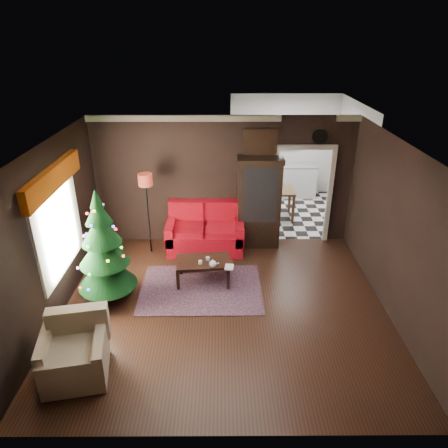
{
  "coord_description": "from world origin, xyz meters",
  "views": [
    {
      "loc": [
        -0.03,
        -5.74,
        4.33
      ],
      "look_at": [
        0.0,
        0.9,
        1.15
      ],
      "focal_mm": 32.61,
      "sensor_mm": 36.0,
      "label": 1
    }
  ],
  "objects_px": {
    "coffee_table": "(204,271)",
    "curio_cabinet": "(259,205)",
    "teapot": "(213,264)",
    "christmas_tree": "(103,246)",
    "wall_clock": "(320,136)",
    "loveseat": "(205,228)",
    "armchair": "(73,350)",
    "kitchen_table": "(279,204)",
    "floor_lamp": "(148,216)"
  },
  "relations": [
    {
      "from": "coffee_table",
      "to": "curio_cabinet",
      "type": "bearing_deg",
      "value": 52.86
    },
    {
      "from": "curio_cabinet",
      "to": "teapot",
      "type": "height_order",
      "value": "curio_cabinet"
    },
    {
      "from": "christmas_tree",
      "to": "wall_clock",
      "type": "relative_size",
      "value": 6.03
    },
    {
      "from": "loveseat",
      "to": "armchair",
      "type": "relative_size",
      "value": 1.92
    },
    {
      "from": "loveseat",
      "to": "christmas_tree",
      "type": "xyz_separation_m",
      "value": [
        -1.63,
        -1.8,
        0.55
      ]
    },
    {
      "from": "coffee_table",
      "to": "kitchen_table",
      "type": "height_order",
      "value": "kitchen_table"
    },
    {
      "from": "christmas_tree",
      "to": "teapot",
      "type": "bearing_deg",
      "value": 8.99
    },
    {
      "from": "teapot",
      "to": "kitchen_table",
      "type": "height_order",
      "value": "kitchen_table"
    },
    {
      "from": "coffee_table",
      "to": "kitchen_table",
      "type": "relative_size",
      "value": 1.33
    },
    {
      "from": "curio_cabinet",
      "to": "wall_clock",
      "type": "relative_size",
      "value": 5.94
    },
    {
      "from": "coffee_table",
      "to": "wall_clock",
      "type": "relative_size",
      "value": 3.11
    },
    {
      "from": "loveseat",
      "to": "curio_cabinet",
      "type": "distance_m",
      "value": 1.25
    },
    {
      "from": "loveseat",
      "to": "kitchen_table",
      "type": "relative_size",
      "value": 2.27
    },
    {
      "from": "armchair",
      "to": "curio_cabinet",
      "type": "bearing_deg",
      "value": 43.19
    },
    {
      "from": "curio_cabinet",
      "to": "kitchen_table",
      "type": "distance_m",
      "value": 1.67
    },
    {
      "from": "loveseat",
      "to": "curio_cabinet",
      "type": "xyz_separation_m",
      "value": [
        1.15,
        0.22,
        0.45
      ]
    },
    {
      "from": "curio_cabinet",
      "to": "coffee_table",
      "type": "bearing_deg",
      "value": -127.14
    },
    {
      "from": "christmas_tree",
      "to": "wall_clock",
      "type": "bearing_deg",
      "value": 28.95
    },
    {
      "from": "teapot",
      "to": "kitchen_table",
      "type": "bearing_deg",
      "value": 63.13
    },
    {
      "from": "coffee_table",
      "to": "loveseat",
      "type": "bearing_deg",
      "value": 90.75
    },
    {
      "from": "curio_cabinet",
      "to": "loveseat",
      "type": "bearing_deg",
      "value": -169.17
    },
    {
      "from": "curio_cabinet",
      "to": "coffee_table",
      "type": "relative_size",
      "value": 1.91
    },
    {
      "from": "curio_cabinet",
      "to": "armchair",
      "type": "height_order",
      "value": "curio_cabinet"
    },
    {
      "from": "coffee_table",
      "to": "teapot",
      "type": "bearing_deg",
      "value": -53.08
    },
    {
      "from": "curio_cabinet",
      "to": "floor_lamp",
      "type": "relative_size",
      "value": 1.03
    },
    {
      "from": "coffee_table",
      "to": "floor_lamp",
      "type": "bearing_deg",
      "value": 135.14
    },
    {
      "from": "armchair",
      "to": "wall_clock",
      "type": "bearing_deg",
      "value": 34.39
    },
    {
      "from": "loveseat",
      "to": "floor_lamp",
      "type": "xyz_separation_m",
      "value": [
        -1.17,
        -0.1,
        0.33
      ]
    },
    {
      "from": "coffee_table",
      "to": "christmas_tree",
      "type": "bearing_deg",
      "value": -162.26
    },
    {
      "from": "floor_lamp",
      "to": "wall_clock",
      "type": "bearing_deg",
      "value": 8.04
    },
    {
      "from": "coffee_table",
      "to": "wall_clock",
      "type": "distance_m",
      "value": 3.58
    },
    {
      "from": "floor_lamp",
      "to": "wall_clock",
      "type": "relative_size",
      "value": 5.78
    },
    {
      "from": "wall_clock",
      "to": "floor_lamp",
      "type": "bearing_deg",
      "value": -171.96
    },
    {
      "from": "coffee_table",
      "to": "kitchen_table",
      "type": "xyz_separation_m",
      "value": [
        1.78,
        2.93,
        0.14
      ]
    },
    {
      "from": "coffee_table",
      "to": "teapot",
      "type": "relative_size",
      "value": 6.48
    },
    {
      "from": "curio_cabinet",
      "to": "wall_clock",
      "type": "xyz_separation_m",
      "value": [
        1.2,
        0.18,
        1.43
      ]
    },
    {
      "from": "wall_clock",
      "to": "curio_cabinet",
      "type": "bearing_deg",
      "value": -171.47
    },
    {
      "from": "loveseat",
      "to": "armchair",
      "type": "xyz_separation_m",
      "value": [
        -1.63,
        -3.6,
        -0.04
      ]
    },
    {
      "from": "floor_lamp",
      "to": "kitchen_table",
      "type": "distance_m",
      "value": 3.47
    },
    {
      "from": "floor_lamp",
      "to": "coffee_table",
      "type": "relative_size",
      "value": 1.86
    },
    {
      "from": "christmas_tree",
      "to": "armchair",
      "type": "xyz_separation_m",
      "value": [
        0.0,
        -1.8,
        -0.59
      ]
    },
    {
      "from": "curio_cabinet",
      "to": "armchair",
      "type": "xyz_separation_m",
      "value": [
        -2.78,
        -3.82,
        -0.49
      ]
    },
    {
      "from": "floor_lamp",
      "to": "coffee_table",
      "type": "xyz_separation_m",
      "value": [
        1.19,
        -1.18,
        -0.59
      ]
    },
    {
      "from": "loveseat",
      "to": "teapot",
      "type": "relative_size",
      "value": 11.07
    },
    {
      "from": "armchair",
      "to": "wall_clock",
      "type": "distance_m",
      "value": 5.96
    },
    {
      "from": "loveseat",
      "to": "coffee_table",
      "type": "distance_m",
      "value": 1.3
    },
    {
      "from": "floor_lamp",
      "to": "curio_cabinet",
      "type": "bearing_deg",
      "value": 7.78
    },
    {
      "from": "loveseat",
      "to": "wall_clock",
      "type": "height_order",
      "value": "wall_clock"
    },
    {
      "from": "teapot",
      "to": "wall_clock",
      "type": "relative_size",
      "value": 0.48
    },
    {
      "from": "floor_lamp",
      "to": "christmas_tree",
      "type": "height_order",
      "value": "christmas_tree"
    }
  ]
}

